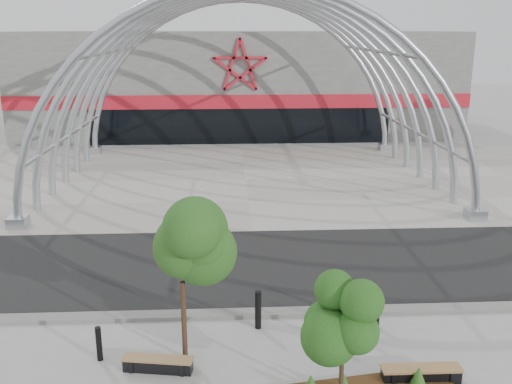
# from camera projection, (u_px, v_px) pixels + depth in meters

# --- Properties ---
(ground) EXTENTS (140.00, 140.00, 0.00)m
(ground) POSITION_uv_depth(u_px,v_px,m) (263.00, 311.00, 17.25)
(ground) COLOR #979792
(ground) RESTS_ON ground
(road) EXTENTS (140.00, 7.00, 0.02)m
(road) POSITION_uv_depth(u_px,v_px,m) (257.00, 265.00, 20.61)
(road) COLOR black
(road) RESTS_ON ground
(forecourt) EXTENTS (60.00, 17.00, 0.04)m
(forecourt) POSITION_uv_depth(u_px,v_px,m) (245.00, 180.00, 32.12)
(forecourt) COLOR #A59F94
(forecourt) RESTS_ON ground
(kerb) EXTENTS (60.00, 0.50, 0.12)m
(kerb) POSITION_uv_depth(u_px,v_px,m) (263.00, 313.00, 17.00)
(kerb) COLOR #63625E
(kerb) RESTS_ON ground
(arena_building) EXTENTS (34.00, 15.24, 8.00)m
(arena_building) POSITION_uv_depth(u_px,v_px,m) (238.00, 80.00, 48.25)
(arena_building) COLOR #63635E
(arena_building) RESTS_ON ground
(vault_canopy) EXTENTS (20.80, 15.80, 20.36)m
(vault_canopy) POSITION_uv_depth(u_px,v_px,m) (245.00, 180.00, 32.12)
(vault_canopy) COLOR #A3A9AF
(vault_canopy) RESTS_ON ground
(street_tree_0) EXTENTS (1.85, 1.85, 4.22)m
(street_tree_0) POSITION_uv_depth(u_px,v_px,m) (181.00, 249.00, 13.94)
(street_tree_0) COLOR black
(street_tree_0) RESTS_ON ground
(street_tree_1) EXTENTS (1.31, 1.31, 3.11)m
(street_tree_1) POSITION_uv_depth(u_px,v_px,m) (344.00, 313.00, 12.46)
(street_tree_1) COLOR black
(street_tree_1) RESTS_ON ground
(bench_0) EXTENTS (1.80, 0.66, 0.37)m
(bench_0) POSITION_uv_depth(u_px,v_px,m) (158.00, 365.00, 14.18)
(bench_0) COLOR black
(bench_0) RESTS_ON ground
(bench_1) EXTENTS (1.94, 0.44, 0.41)m
(bench_1) POSITION_uv_depth(u_px,v_px,m) (421.00, 375.00, 13.73)
(bench_1) COLOR black
(bench_1) RESTS_ON ground
(bollard_0) EXTENTS (0.15, 0.15, 0.94)m
(bollard_0) POSITION_uv_depth(u_px,v_px,m) (99.00, 344.00, 14.58)
(bollard_0) COLOR black
(bollard_0) RESTS_ON ground
(bollard_1) EXTENTS (0.18, 0.18, 1.13)m
(bollard_1) POSITION_uv_depth(u_px,v_px,m) (258.00, 310.00, 16.12)
(bollard_1) COLOR black
(bollard_1) RESTS_ON ground
(bollard_2) EXTENTS (0.16, 0.16, 0.97)m
(bollard_2) POSITION_uv_depth(u_px,v_px,m) (329.00, 325.00, 15.48)
(bollard_2) COLOR black
(bollard_2) RESTS_ON ground
(bollard_3) EXTENTS (0.15, 0.15, 0.91)m
(bollard_3) POSITION_uv_depth(u_px,v_px,m) (360.00, 322.00, 15.69)
(bollard_3) COLOR black
(bollard_3) RESTS_ON ground
(bollard_4) EXTENTS (0.18, 0.18, 1.13)m
(bollard_4) POSITION_uv_depth(u_px,v_px,m) (377.00, 309.00, 16.15)
(bollard_4) COLOR black
(bollard_4) RESTS_ON ground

